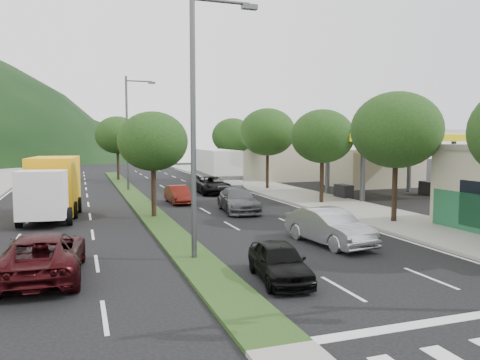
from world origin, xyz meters
name	(u,v)px	position (x,y,z in m)	size (l,w,h in m)	color
ground	(280,351)	(0.00, 0.00, 0.00)	(160.00, 160.00, 0.00)	black
sidewalk_right	(297,195)	(12.50, 25.00, 0.07)	(5.00, 90.00, 0.15)	gray
median	(135,197)	(0.00, 28.00, 0.06)	(1.60, 56.00, 0.12)	#243B15
gas_canopy	(389,138)	(19.00, 22.00, 4.65)	(12.20, 8.20, 5.25)	silver
bldg_right_far	(281,155)	(19.50, 44.00, 2.60)	(10.00, 16.00, 5.20)	#B4AE8F
tree_r_b	(396,130)	(12.00, 12.00, 5.04)	(4.80, 4.80, 6.94)	black
tree_r_c	(322,136)	(12.00, 20.00, 4.75)	(4.40, 4.40, 6.48)	black
tree_r_d	(268,132)	(12.00, 30.00, 5.18)	(5.00, 5.00, 7.17)	black
tree_r_e	(233,136)	(12.00, 40.00, 4.89)	(4.60, 4.60, 6.71)	black
tree_med_near	(153,141)	(0.00, 18.00, 4.43)	(4.00, 4.00, 6.02)	black
tree_med_far	(117,135)	(0.00, 44.00, 5.01)	(4.80, 4.80, 6.94)	black
streetlight_near	(198,111)	(0.21, 8.00, 5.58)	(2.60, 0.25, 10.00)	#47494C
streetlight_mid	(129,127)	(0.21, 33.00, 5.58)	(2.60, 0.25, 10.00)	#47494C
sedan_silver	(329,227)	(6.15, 8.72, 0.78)	(1.64, 4.71, 1.55)	#9FA1A6
suv_maroon	(43,255)	(-5.23, 7.45, 0.76)	(2.52, 5.47, 1.52)	black
car_queue_a	(279,261)	(2.02, 4.65, 0.63)	(1.48, 3.68, 1.25)	black
car_queue_b	(238,200)	(5.39, 18.70, 0.74)	(2.07, 5.08, 1.47)	#4A4B4F
car_queue_c	(178,195)	(2.58, 23.70, 0.63)	(1.34, 3.84, 1.26)	#52140D
car_queue_d	(212,185)	(6.43, 28.70, 0.72)	(2.38, 5.16, 1.43)	black
box_truck	(52,190)	(-5.54, 19.94, 1.65)	(3.36, 7.32, 3.50)	white
motorhome	(217,167)	(8.33, 33.59, 1.90)	(3.52, 9.46, 3.56)	white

